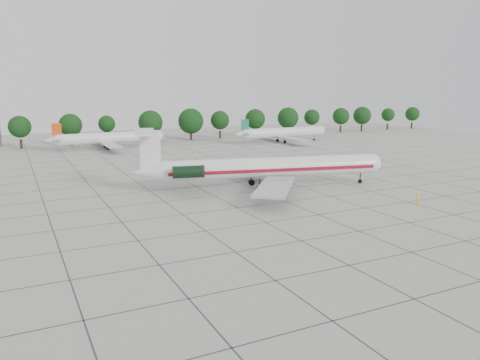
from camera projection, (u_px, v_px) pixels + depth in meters
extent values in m
plane|color=#A4A49D|center=(237.00, 208.00, 65.10)|extent=(260.00, 260.00, 0.00)
cube|color=#383838|center=(198.00, 188.00, 78.29)|extent=(170.00, 170.00, 0.02)
cylinder|color=silver|center=(273.00, 167.00, 77.64)|extent=(35.78, 11.32, 3.30)
sphere|color=silver|center=(371.00, 163.00, 81.69)|extent=(3.30, 3.30, 3.30)
cone|color=silver|center=(148.00, 172.00, 73.02)|extent=(5.61, 4.34, 3.30)
cube|color=maroon|center=(270.00, 167.00, 79.28)|extent=(34.07, 7.94, 0.55)
cube|color=maroon|center=(276.00, 170.00, 76.09)|extent=(34.07, 7.94, 0.55)
cube|color=#B7BABC|center=(245.00, 167.00, 85.92)|extent=(7.60, 15.61, 0.30)
cube|color=#B7BABC|center=(275.00, 187.00, 68.75)|extent=(12.85, 14.63, 0.30)
cube|color=black|center=(184.00, 166.00, 76.46)|extent=(2.43, 1.76, 0.25)
cylinder|color=black|center=(184.00, 166.00, 77.13)|extent=(5.10, 2.93, 1.90)
cube|color=black|center=(188.00, 171.00, 72.17)|extent=(2.43, 1.76, 0.25)
cylinder|color=black|center=(188.00, 172.00, 71.50)|extent=(5.10, 2.93, 1.90)
cube|color=silver|center=(150.00, 150.00, 72.46)|extent=(3.18, 0.99, 5.99)
cube|color=silver|center=(145.00, 132.00, 71.76)|extent=(5.62, 12.35, 0.22)
cylinder|color=black|center=(360.00, 178.00, 81.73)|extent=(0.24, 0.24, 1.90)
cylinder|color=black|center=(360.00, 181.00, 81.85)|extent=(0.74, 0.43, 0.70)
cylinder|color=black|center=(252.00, 178.00, 79.87)|extent=(0.29, 0.29, 1.80)
cylinder|color=black|center=(252.00, 183.00, 80.02)|extent=(1.11, 0.81, 1.00)
cylinder|color=black|center=(260.00, 184.00, 74.91)|extent=(0.29, 0.29, 1.80)
cylinder|color=black|center=(260.00, 189.00, 75.06)|extent=(1.11, 0.81, 1.00)
imported|color=yellow|center=(417.00, 199.00, 66.34)|extent=(0.83, 0.73, 1.93)
cylinder|color=silver|center=(110.00, 138.00, 127.81)|extent=(27.20, 3.00, 3.00)
cube|color=#B7BABC|center=(106.00, 142.00, 127.61)|extent=(3.50, 27.20, 0.25)
cube|color=#E5410D|center=(57.00, 130.00, 121.46)|extent=(2.40, 0.25, 3.60)
cylinder|color=black|center=(105.00, 147.00, 129.81)|extent=(0.80, 0.45, 0.80)
cylinder|color=black|center=(108.00, 148.00, 125.94)|extent=(0.80, 0.45, 0.80)
cylinder|color=silver|center=(284.00, 132.00, 143.42)|extent=(27.20, 3.00, 3.00)
cube|color=#B7BABC|center=(281.00, 137.00, 143.22)|extent=(3.50, 27.20, 0.25)
cube|color=#186D50|center=(245.00, 126.00, 137.07)|extent=(2.40, 0.25, 3.60)
cylinder|color=black|center=(277.00, 140.00, 145.42)|extent=(0.80, 0.45, 0.80)
cylinder|color=black|center=(285.00, 142.00, 141.55)|extent=(0.80, 0.45, 0.80)
cylinder|color=#332114|center=(21.00, 144.00, 128.78)|extent=(0.70, 0.70, 2.50)
sphere|color=black|center=(20.00, 127.00, 127.87)|extent=(5.99, 5.99, 5.99)
cylinder|color=#332114|center=(72.00, 142.00, 134.52)|extent=(0.70, 0.70, 2.50)
sphere|color=black|center=(70.00, 125.00, 133.60)|extent=(6.50, 6.50, 6.50)
cylinder|color=#332114|center=(108.00, 140.00, 138.96)|extent=(0.70, 0.70, 2.50)
sphere|color=black|center=(107.00, 124.00, 138.04)|extent=(4.93, 4.93, 4.93)
cylinder|color=#332114|center=(151.00, 138.00, 144.69)|extent=(0.70, 0.70, 2.50)
sphere|color=black|center=(150.00, 122.00, 143.77)|extent=(7.40, 7.40, 7.40)
cylinder|color=#332114|center=(191.00, 136.00, 150.43)|extent=(0.70, 0.70, 2.50)
sphere|color=black|center=(191.00, 121.00, 149.51)|extent=(8.08, 8.08, 8.08)
cylinder|color=#332114|center=(220.00, 135.00, 154.86)|extent=(0.70, 0.70, 2.50)
sphere|color=black|center=(220.00, 120.00, 153.94)|extent=(6.17, 6.17, 6.17)
cylinder|color=#332114|center=(255.00, 133.00, 160.60)|extent=(0.70, 0.70, 2.50)
sphere|color=black|center=(255.00, 119.00, 159.68)|extent=(6.82, 6.82, 6.82)
cylinder|color=#332114|center=(288.00, 131.00, 166.34)|extent=(0.70, 0.70, 2.50)
sphere|color=black|center=(288.00, 118.00, 165.42)|extent=(7.44, 7.44, 7.44)
cylinder|color=#332114|center=(311.00, 130.00, 170.77)|extent=(0.70, 0.70, 2.50)
sphere|color=black|center=(312.00, 117.00, 169.85)|extent=(5.66, 5.66, 5.66)
cylinder|color=#332114|center=(340.00, 129.00, 176.51)|extent=(0.70, 0.70, 2.50)
sphere|color=black|center=(341.00, 116.00, 175.59)|extent=(6.25, 6.25, 6.25)
cylinder|color=#332114|center=(361.00, 128.00, 180.94)|extent=(0.70, 0.70, 2.50)
sphere|color=black|center=(362.00, 116.00, 180.02)|extent=(6.79, 6.79, 6.79)
cylinder|color=#332114|center=(387.00, 127.00, 186.68)|extent=(0.70, 0.70, 2.50)
sphere|color=black|center=(388.00, 115.00, 185.76)|extent=(5.16, 5.16, 5.16)
cylinder|color=#332114|center=(412.00, 125.00, 192.42)|extent=(0.70, 0.70, 2.50)
sphere|color=black|center=(412.00, 114.00, 191.50)|extent=(5.68, 5.68, 5.68)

